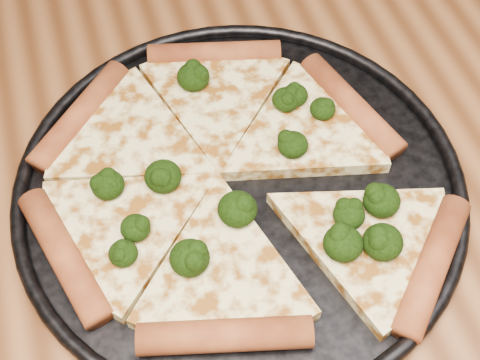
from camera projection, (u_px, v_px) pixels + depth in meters
name	position (u px, v px, depth m)	size (l,w,h in m)	color
dining_table	(223.00, 332.00, 0.58)	(1.20, 0.90, 0.75)	brown
pizza_pan	(240.00, 185.00, 0.55)	(0.38, 0.38, 0.02)	black
pizza	(227.00, 178.00, 0.55)	(0.35, 0.35, 0.02)	#F7E797
broccoli_florets	(258.00, 186.00, 0.53)	(0.23, 0.24, 0.02)	black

